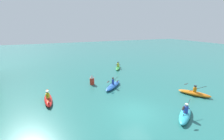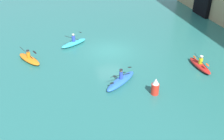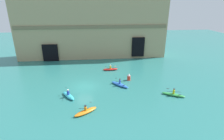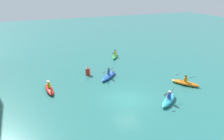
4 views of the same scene
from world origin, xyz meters
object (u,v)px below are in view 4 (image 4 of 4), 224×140
(kayak_green, at_px, (115,56))
(kayak_blue, at_px, (109,76))
(kayak_red, at_px, (49,89))
(kayak_cyan, at_px, (169,100))
(marker_buoy, at_px, (88,70))
(kayak_orange, at_px, (185,83))

(kayak_green, relative_size, kayak_blue, 1.03)
(kayak_green, relative_size, kayak_red, 1.05)
(kayak_red, xyz_separation_m, kayak_cyan, (-6.94, -10.08, 0.01))
(kayak_green, xyz_separation_m, kayak_red, (-8.22, 11.17, 0.03))
(marker_buoy, bearing_deg, kayak_blue, -132.56)
(kayak_green, relative_size, kayak_cyan, 1.08)
(kayak_green, xyz_separation_m, kayak_orange, (-12.55, -3.10, 0.01))
(kayak_red, height_order, kayak_blue, kayak_blue)
(kayak_red, relative_size, kayak_cyan, 1.04)
(kayak_blue, bearing_deg, kayak_orange, -78.17)
(kayak_blue, relative_size, kayak_orange, 1.02)
(kayak_red, height_order, kayak_cyan, kayak_cyan)
(kayak_green, height_order, kayak_orange, kayak_orange)
(kayak_orange, bearing_deg, kayak_cyan, -91.92)
(kayak_cyan, bearing_deg, marker_buoy, -97.44)
(kayak_red, height_order, marker_buoy, marker_buoy)
(kayak_cyan, bearing_deg, kayak_orange, 177.48)
(kayak_green, height_order, kayak_red, kayak_green)
(kayak_red, bearing_deg, kayak_blue, -85.73)
(kayak_cyan, relative_size, marker_buoy, 2.27)
(kayak_green, bearing_deg, marker_buoy, -18.50)
(kayak_cyan, bearing_deg, kayak_red, -69.14)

